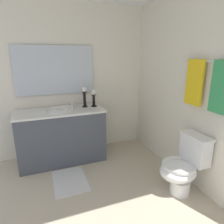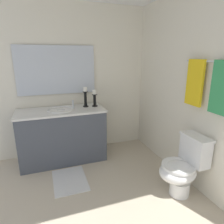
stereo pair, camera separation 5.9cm
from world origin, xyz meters
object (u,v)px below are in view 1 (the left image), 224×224
vanity_cabinet (62,136)px  candle_holder_tall (94,98)px  towel_near_vanity (194,83)px  toilet (183,166)px  bath_mat (70,181)px  mirror (55,70)px  towel_bar (211,61)px  sink_basin (60,113)px  towel_center (221,87)px  candle_holder_short (84,97)px

vanity_cabinet → candle_holder_tall: 0.79m
towel_near_vanity → vanity_cabinet: bearing=-128.3°
candle_holder_tall → toilet: size_ratio=0.36×
toilet → bath_mat: bearing=-119.7°
mirror → towel_bar: size_ratio=1.66×
towel_bar → candle_holder_tall: bearing=-146.1°
vanity_cabinet → toilet: 1.84m
sink_basin → toilet: (1.34, 1.25, -0.44)m
vanity_cabinet → bath_mat: 0.75m
vanity_cabinet → mirror: mirror is taller
vanity_cabinet → bath_mat: size_ratio=2.23×
toilet → towel_center: towel_center is taller
sink_basin → towel_near_vanity: 1.93m
mirror → toilet: mirror is taller
bath_mat → towel_center: bearing=58.5°
candle_holder_short → towel_bar: towel_bar is taller
sink_basin → bath_mat: sink_basin is taller
bath_mat → towel_near_vanity: bearing=70.1°
towel_near_vanity → bath_mat: (-0.53, -1.46, -1.33)m
towel_bar → mirror: bearing=-137.6°
towel_near_vanity → towel_bar: bearing=5.6°
sink_basin → candle_holder_tall: candle_holder_tall is taller
toilet → vanity_cabinet: bearing=-136.9°
candle_holder_tall → toilet: 1.67m
candle_holder_tall → mirror: bearing=-113.4°
towel_near_vanity → candle_holder_short: bearing=-139.1°
sink_basin → mirror: 0.68m
vanity_cabinet → towel_center: bearing=43.8°
vanity_cabinet → towel_bar: size_ratio=1.82×
towel_near_vanity → towel_center: bearing=0.0°
candle_holder_tall → towel_near_vanity: 1.54m
candle_holder_short → towel_near_vanity: 1.64m
towel_center → bath_mat: size_ratio=0.91×
mirror → bath_mat: mirror is taller
vanity_cabinet → towel_near_vanity: towel_near_vanity is taller
candle_holder_tall → vanity_cabinet: bearing=-85.5°
towel_near_vanity → sink_basin: bearing=-128.3°
mirror → bath_mat: bearing=0.0°
candle_holder_short → towel_bar: 1.86m
sink_basin → mirror: mirror is taller
toilet → towel_near_vanity: 1.01m
sink_basin → candle_holder_short: candle_holder_short is taller
vanity_cabinet → toilet: bearing=43.1°
sink_basin → toilet: bearing=43.0°
towel_bar → towel_near_vanity: bearing=-174.4°
towel_center → towel_bar: bearing=174.4°
towel_center → toilet: bearing=-131.1°
vanity_cabinet → towel_near_vanity: size_ratio=2.48×
mirror → towel_near_vanity: mirror is taller
candle_holder_short → towel_center: 1.93m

